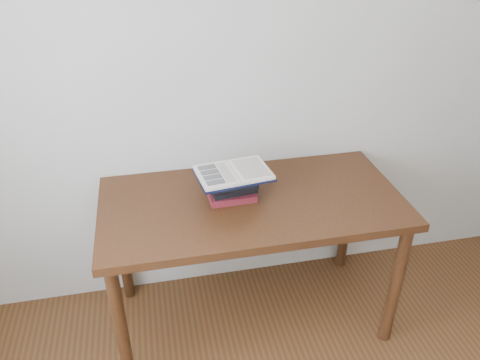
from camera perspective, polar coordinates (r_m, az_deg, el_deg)
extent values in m
cube|color=#B3B2AA|center=(2.38, 2.32, 13.44)|extent=(3.50, 0.04, 2.60)
cube|color=#3F250F|center=(2.26, 1.48, -2.80)|extent=(1.45, 0.73, 0.04)
cylinder|color=#3F250F|center=(2.25, -14.29, -17.23)|extent=(0.06, 0.06, 0.74)
cylinder|color=#3F250F|center=(2.50, 18.41, -12.13)|extent=(0.06, 0.06, 0.74)
cylinder|color=#3F250F|center=(2.70, -14.19, -7.72)|extent=(0.06, 0.06, 0.74)
cylinder|color=#3F250F|center=(2.91, 12.89, -4.37)|extent=(0.06, 0.06, 0.74)
cube|color=maroon|center=(2.26, -1.04, -1.76)|extent=(0.23, 0.16, 0.04)
cube|color=black|center=(2.25, -0.96, -0.87)|extent=(0.23, 0.17, 0.03)
cube|color=black|center=(2.24, -1.06, -0.08)|extent=(0.24, 0.16, 0.03)
cube|color=#1A1E4E|center=(2.22, -0.89, 0.60)|extent=(0.24, 0.17, 0.03)
cube|color=black|center=(2.18, -0.80, 0.66)|extent=(0.37, 0.28, 0.01)
cube|color=beige|center=(2.15, -2.94, 0.56)|extent=(0.19, 0.24, 0.02)
cube|color=beige|center=(2.20, 1.29, 1.30)|extent=(0.19, 0.24, 0.02)
cylinder|color=beige|center=(2.17, -0.80, 0.90)|extent=(0.04, 0.22, 0.01)
cube|color=black|center=(2.20, -4.07, 1.57)|extent=(0.09, 0.05, 0.00)
cube|color=black|center=(2.16, -3.72, 0.98)|extent=(0.09, 0.05, 0.00)
cube|color=black|center=(2.12, -3.35, 0.37)|extent=(0.09, 0.05, 0.00)
cube|color=black|center=(2.08, -2.97, -0.26)|extent=(0.09, 0.05, 0.00)
cube|color=#BCB6A3|center=(2.16, -1.71, 0.98)|extent=(0.07, 0.19, 0.00)
cube|color=#BCB6A3|center=(2.20, 1.37, 1.52)|extent=(0.15, 0.20, 0.00)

